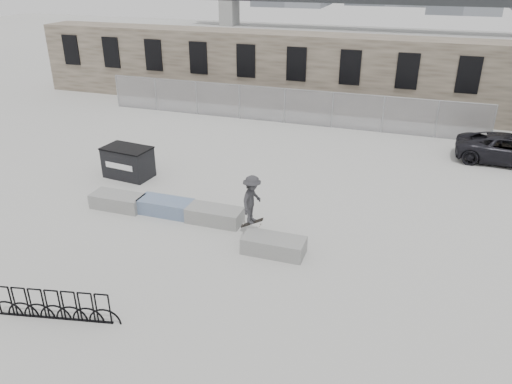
% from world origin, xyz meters
% --- Properties ---
extents(ground, '(120.00, 120.00, 0.00)m').
position_xyz_m(ground, '(0.00, 0.00, 0.00)').
color(ground, '#B4B3AE').
rests_on(ground, ground).
extents(stone_wall, '(36.00, 2.58, 4.50)m').
position_xyz_m(stone_wall, '(0.00, 16.24, 2.26)').
color(stone_wall, brown).
rests_on(stone_wall, ground).
extents(chainlink_fence, '(22.06, 0.06, 2.02)m').
position_xyz_m(chainlink_fence, '(-0.00, 12.50, 1.04)').
color(chainlink_fence, gray).
rests_on(chainlink_fence, ground).
extents(planter_far_left, '(2.00, 0.90, 0.55)m').
position_xyz_m(planter_far_left, '(-3.05, 0.03, 0.30)').
color(planter_far_left, gray).
rests_on(planter_far_left, ground).
extents(planter_center_left, '(2.00, 0.90, 0.55)m').
position_xyz_m(planter_center_left, '(-1.12, 0.20, 0.30)').
color(planter_center_left, '#2F528D').
rests_on(planter_center_left, ground).
extents(planter_center_right, '(2.00, 0.90, 0.55)m').
position_xyz_m(planter_center_right, '(0.88, 0.14, 0.30)').
color(planter_center_right, gray).
rests_on(planter_center_right, ground).
extents(planter_offset, '(2.00, 0.90, 0.55)m').
position_xyz_m(planter_offset, '(3.49, -1.17, 0.30)').
color(planter_offset, gray).
rests_on(planter_offset, ground).
extents(dumpster, '(2.16, 1.46, 1.34)m').
position_xyz_m(dumpster, '(-4.26, 2.79, 0.67)').
color(dumpster, black).
rests_on(dumpster, ground).
extents(bike_rack, '(3.53, 0.77, 0.90)m').
position_xyz_m(bike_rack, '(-1.01, -6.11, 0.44)').
color(bike_rack, black).
rests_on(bike_rack, ground).
extents(suv, '(4.82, 2.42, 1.31)m').
position_xyz_m(suv, '(11.51, 9.82, 0.65)').
color(suv, black).
rests_on(suv, ground).
extents(skateboarder, '(0.76, 1.13, 1.86)m').
position_xyz_m(skateboarder, '(2.56, -0.60, 1.50)').
color(skateboarder, '#2F2F32').
rests_on(skateboarder, ground).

